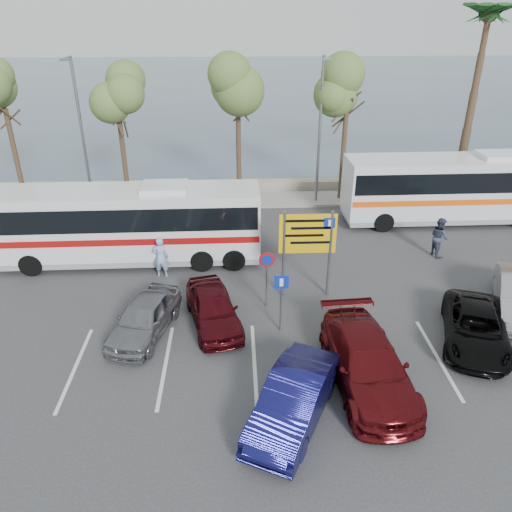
{
  "coord_description": "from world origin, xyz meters",
  "views": [
    {
      "loc": [
        -1.69,
        -13.97,
        10.5
      ],
      "look_at": [
        -0.98,
        3.0,
        1.9
      ],
      "focal_mm": 35.0,
      "sensor_mm": 36.0,
      "label": 1
    }
  ],
  "objects_px": {
    "car_blue": "(294,399)",
    "suv_black": "(476,328)",
    "street_lamp_right": "(320,124)",
    "car_maroon": "(368,363)",
    "pedestrian_far": "(439,237)",
    "car_silver_a": "(144,317)",
    "coach_bus_right": "(458,191)",
    "street_lamp_left": "(81,126)",
    "car_red": "(213,308)",
    "pedestrian_near": "(161,257)",
    "coach_bus_left": "(128,227)",
    "direction_sign": "(308,240)"
  },
  "relations": [
    {
      "from": "car_blue",
      "to": "suv_black",
      "type": "bearing_deg",
      "value": 52.5
    },
    {
      "from": "street_lamp_right",
      "to": "car_blue",
      "type": "distance_m",
      "value": 17.75
    },
    {
      "from": "car_maroon",
      "to": "pedestrian_far",
      "type": "bearing_deg",
      "value": 53.67
    },
    {
      "from": "street_lamp_right",
      "to": "suv_black",
      "type": "bearing_deg",
      "value": -76.03
    },
    {
      "from": "car_silver_a",
      "to": "suv_black",
      "type": "bearing_deg",
      "value": 10.03
    },
    {
      "from": "coach_bus_right",
      "to": "street_lamp_left",
      "type": "bearing_deg",
      "value": 171.41
    },
    {
      "from": "street_lamp_left",
      "to": "car_silver_a",
      "type": "relative_size",
      "value": 2.04
    },
    {
      "from": "car_red",
      "to": "pedestrian_near",
      "type": "xyz_separation_m",
      "value": [
        -2.34,
        3.69,
        0.23
      ]
    },
    {
      "from": "street_lamp_right",
      "to": "car_maroon",
      "type": "distance_m",
      "value": 16.1
    },
    {
      "from": "street_lamp_right",
      "to": "coach_bus_right",
      "type": "distance_m",
      "value": 8.14
    },
    {
      "from": "car_silver_a",
      "to": "pedestrian_far",
      "type": "xyz_separation_m",
      "value": [
        12.61,
        5.67,
        0.26
      ]
    },
    {
      "from": "street_lamp_left",
      "to": "pedestrian_near",
      "type": "height_order",
      "value": "street_lamp_left"
    },
    {
      "from": "coach_bus_left",
      "to": "pedestrian_far",
      "type": "relative_size",
      "value": 6.27
    },
    {
      "from": "coach_bus_left",
      "to": "car_blue",
      "type": "relative_size",
      "value": 2.69
    },
    {
      "from": "coach_bus_left",
      "to": "car_blue",
      "type": "bearing_deg",
      "value": -57.79
    },
    {
      "from": "pedestrian_near",
      "to": "street_lamp_right",
      "type": "bearing_deg",
      "value": -131.08
    },
    {
      "from": "street_lamp_right",
      "to": "pedestrian_near",
      "type": "xyz_separation_m",
      "value": [
        -7.94,
        -8.52,
        -3.69
      ]
    },
    {
      "from": "car_blue",
      "to": "car_red",
      "type": "height_order",
      "value": "car_blue"
    },
    {
      "from": "car_red",
      "to": "pedestrian_far",
      "type": "relative_size",
      "value": 2.15
    },
    {
      "from": "car_silver_a",
      "to": "street_lamp_right",
      "type": "bearing_deg",
      "value": 73.02
    },
    {
      "from": "coach_bus_left",
      "to": "street_lamp_left",
      "type": "bearing_deg",
      "value": 116.5
    },
    {
      "from": "coach_bus_left",
      "to": "car_blue",
      "type": "xyz_separation_m",
      "value": [
        6.3,
        -10.0,
        -0.97
      ]
    },
    {
      "from": "car_blue",
      "to": "pedestrian_far",
      "type": "distance_m",
      "value": 12.69
    },
    {
      "from": "direction_sign",
      "to": "car_maroon",
      "type": "relative_size",
      "value": 0.69
    },
    {
      "from": "street_lamp_left",
      "to": "coach_bus_left",
      "type": "bearing_deg",
      "value": -63.5
    },
    {
      "from": "coach_bus_left",
      "to": "suv_black",
      "type": "xyz_separation_m",
      "value": [
        12.92,
        -6.71,
        -1.06
      ]
    },
    {
      "from": "car_red",
      "to": "car_silver_a",
      "type": "bearing_deg",
      "value": 177.72
    },
    {
      "from": "coach_bus_left",
      "to": "car_maroon",
      "type": "bearing_deg",
      "value": -44.65
    },
    {
      "from": "coach_bus_right",
      "to": "car_silver_a",
      "type": "relative_size",
      "value": 3.04
    },
    {
      "from": "car_maroon",
      "to": "car_blue",
      "type": "bearing_deg",
      "value": -153.83
    },
    {
      "from": "car_red",
      "to": "suv_black",
      "type": "height_order",
      "value": "car_red"
    },
    {
      "from": "direction_sign",
      "to": "pedestrian_near",
      "type": "xyz_separation_m",
      "value": [
        -5.94,
        1.8,
        -1.52
      ]
    },
    {
      "from": "pedestrian_far",
      "to": "coach_bus_left",
      "type": "bearing_deg",
      "value": 77.95
    },
    {
      "from": "pedestrian_near",
      "to": "coach_bus_left",
      "type": "bearing_deg",
      "value": -41.95
    },
    {
      "from": "coach_bus_right",
      "to": "car_red",
      "type": "xyz_separation_m",
      "value": [
        -12.59,
        -9.19,
        -1.04
      ]
    },
    {
      "from": "coach_bus_left",
      "to": "car_blue",
      "type": "distance_m",
      "value": 11.86
    },
    {
      "from": "street_lamp_left",
      "to": "suv_black",
      "type": "distance_m",
      "value": 21.77
    },
    {
      "from": "street_lamp_left",
      "to": "car_silver_a",
      "type": "xyz_separation_m",
      "value": [
        5.0,
        -12.69,
        -3.93
      ]
    },
    {
      "from": "street_lamp_right",
      "to": "street_lamp_left",
      "type": "bearing_deg",
      "value": 180.0
    },
    {
      "from": "coach_bus_left",
      "to": "car_red",
      "type": "bearing_deg",
      "value": -53.09
    },
    {
      "from": "coach_bus_right",
      "to": "car_blue",
      "type": "xyz_separation_m",
      "value": [
        -10.19,
        -14.0,
        -1.01
      ]
    },
    {
      "from": "direction_sign",
      "to": "car_silver_a",
      "type": "relative_size",
      "value": 0.92
    },
    {
      "from": "car_maroon",
      "to": "car_silver_a",
      "type": "bearing_deg",
      "value": 153.74
    },
    {
      "from": "suv_black",
      "to": "pedestrian_near",
      "type": "distance_m",
      "value": 12.5
    },
    {
      "from": "car_maroon",
      "to": "suv_black",
      "type": "distance_m",
      "value": 4.62
    },
    {
      "from": "street_lamp_left",
      "to": "car_maroon",
      "type": "bearing_deg",
      "value": -52.0
    },
    {
      "from": "car_silver_a",
      "to": "pedestrian_near",
      "type": "bearing_deg",
      "value": 104.4
    },
    {
      "from": "street_lamp_left",
      "to": "direction_sign",
      "type": "height_order",
      "value": "street_lamp_left"
    },
    {
      "from": "car_maroon",
      "to": "pedestrian_near",
      "type": "distance_m",
      "value": 10.07
    },
    {
      "from": "car_silver_a",
      "to": "car_blue",
      "type": "distance_m",
      "value": 6.46
    }
  ]
}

